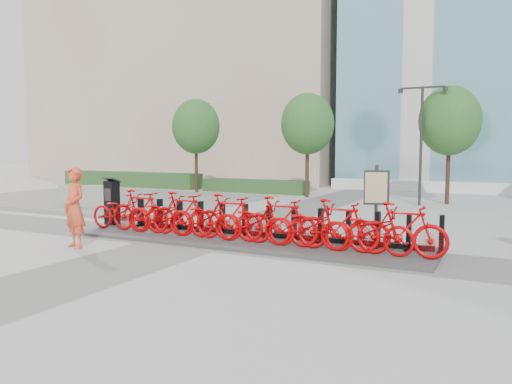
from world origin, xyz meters
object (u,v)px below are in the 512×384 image
at_px(kiosk, 112,202).
at_px(jersey_barrier, 87,196).
at_px(map_sign, 376,191).
at_px(bike_0, 120,212).
at_px(worker_red, 74,208).

relative_size(kiosk, jersey_barrier, 0.65).
distance_m(kiosk, map_sign, 7.96).
distance_m(jersey_barrier, map_sign, 12.89).
xyz_separation_m(bike_0, map_sign, (6.87, 2.07, 0.71)).
bearing_deg(kiosk, worker_red, -58.57).
relative_size(bike_0, worker_red, 1.02).
bearing_deg(bike_0, kiosk, 54.18).
distance_m(kiosk, jersey_barrier, 6.11).
height_order(jersey_barrier, map_sign, map_sign).
bearing_deg(map_sign, worker_red, -164.02).
bearing_deg(bike_0, jersey_barrier, 52.74).
xyz_separation_m(worker_red, map_sign, (6.34, 4.25, 0.33)).
height_order(bike_0, worker_red, worker_red).
bearing_deg(map_sign, kiosk, 172.22).
distance_m(kiosk, worker_red, 3.23).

